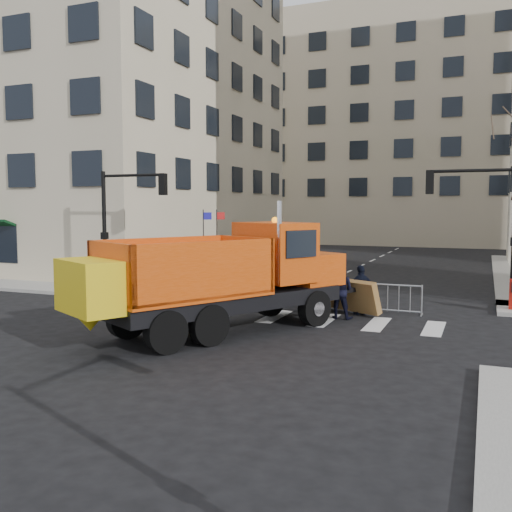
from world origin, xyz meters
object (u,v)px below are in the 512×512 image
at_px(plow_truck, 219,275).
at_px(cop_c, 361,290).
at_px(cop_a, 306,289).
at_px(cop_b, 340,290).
at_px(worker, 216,272).

distance_m(plow_truck, cop_c, 5.83).
bearing_deg(cop_c, plow_truck, 11.74).
bearing_deg(cop_a, plow_truck, 29.22).
height_order(plow_truck, cop_a, plow_truck).
height_order(plow_truck, cop_b, plow_truck).
xyz_separation_m(cop_b, cop_c, (0.54, 0.99, -0.09)).
height_order(plow_truck, cop_c, plow_truck).
bearing_deg(plow_truck, cop_c, -7.86).
bearing_deg(cop_c, cop_a, -41.82).
bearing_deg(worker, plow_truck, -98.65).
xyz_separation_m(cop_a, cop_c, (2.06, 0.00, 0.07)).
distance_m(cop_a, cop_c, 2.06).
distance_m(plow_truck, cop_a, 4.92).
bearing_deg(cop_a, worker, -62.76).
height_order(cop_a, cop_b, cop_b).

